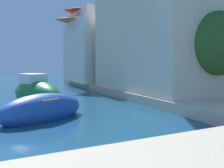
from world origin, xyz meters
TOP-DOWN VIEW (x-y plane):
  - quay_promenade at (4.32, -0.37)m, footprint 44.00×32.00m
  - moored_boat_1 at (4.98, 8.24)m, footprint 3.19×5.13m
  - moored_boat_5 at (5.68, 14.18)m, footprint 2.72×5.33m
  - moored_boat_6 at (4.59, 3.14)m, footprint 3.97×2.90m
  - waterfront_building_main at (13.00, 6.86)m, footprint 5.92×10.30m
  - waterfront_building_annex at (13.00, 16.75)m, footprint 6.00×6.89m
  - waterfront_building_far at (13.00, 16.23)m, footprint 7.41×7.98m
  - quayside_tree at (13.08, 2.17)m, footprint 3.26×3.26m

SIDE VIEW (x-z plane):
  - quay_promenade at x=4.32m, z-range 0.00..0.50m
  - moored_boat_6 at x=4.59m, z-range -0.30..1.05m
  - moored_boat_5 at x=5.68m, z-range -0.36..1.25m
  - moored_boat_1 at x=4.98m, z-range -0.49..1.53m
  - quayside_tree at x=13.08m, z-range 1.06..5.45m
  - waterfront_building_far at x=13.00m, z-range 0.56..7.87m
  - waterfront_building_annex at x=13.00m, z-range 0.55..8.71m
  - waterfront_building_main at x=13.00m, z-range 0.55..9.03m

